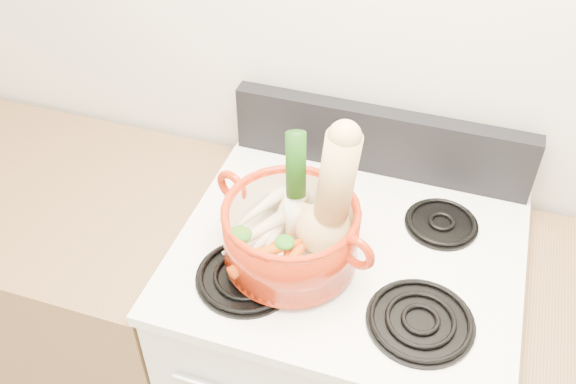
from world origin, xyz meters
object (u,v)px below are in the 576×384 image
(squash, at_px, (326,193))
(dutch_oven, at_px, (291,234))
(leek, at_px, (294,188))
(stove_body, at_px, (338,368))

(squash, bearing_deg, dutch_oven, 179.56)
(dutch_oven, distance_m, squash, 0.13)
(dutch_oven, height_order, leek, leek)
(stove_body, xyz_separation_m, dutch_oven, (-0.11, -0.08, 0.58))
(leek, bearing_deg, dutch_oven, -101.76)
(stove_body, distance_m, leek, 0.69)
(squash, relative_size, leek, 1.11)
(stove_body, relative_size, leek, 3.32)
(dutch_oven, bearing_deg, stove_body, 55.63)
(squash, bearing_deg, stove_body, 25.87)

